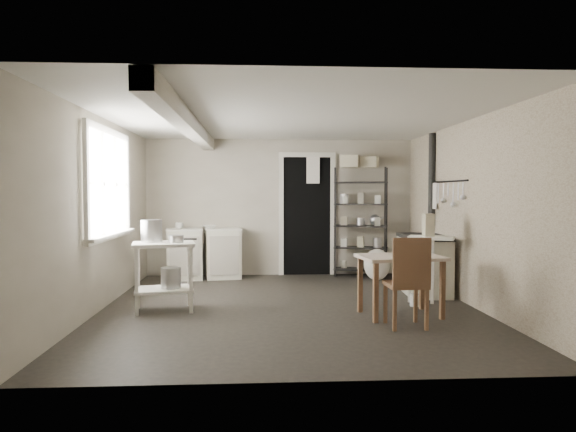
{
  "coord_description": "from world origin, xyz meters",
  "views": [
    {
      "loc": [
        -0.38,
        -6.2,
        1.39
      ],
      "look_at": [
        0.0,
        0.3,
        1.1
      ],
      "focal_mm": 32.0,
      "sensor_mm": 36.0,
      "label": 1
    }
  ],
  "objects": [
    {
      "name": "bucket",
      "position": [
        -1.41,
        -0.11,
        0.39
      ],
      "size": [
        0.24,
        0.24,
        0.26
      ],
      "primitive_type": "cylinder",
      "rotation": [
        0.0,
        0.0,
        -0.04
      ],
      "color": "#BABABC",
      "rests_on": "prep_table"
    },
    {
      "name": "ceiling",
      "position": [
        0.0,
        0.0,
        2.3
      ],
      "size": [
        5.0,
        5.0,
        0.0
      ],
      "primitive_type": "plane",
      "rotation": [
        3.14,
        0.0,
        0.0
      ],
      "color": "silver",
      "rests_on": "wall_back"
    },
    {
      "name": "table_cup",
      "position": [
        1.41,
        -0.63,
        0.8
      ],
      "size": [
        0.12,
        0.12,
        0.09
      ],
      "primitive_type": "imported",
      "rotation": [
        0.0,
        0.0,
        0.41
      ],
      "color": "white",
      "rests_on": "work_table"
    },
    {
      "name": "prep_table",
      "position": [
        -1.49,
        -0.11,
        0.4
      ],
      "size": [
        0.79,
        0.63,
        0.81
      ],
      "primitive_type": null,
      "rotation": [
        0.0,
        0.0,
        0.19
      ],
      "color": "white",
      "rests_on": "ground"
    },
    {
      "name": "window",
      "position": [
        -2.22,
        0.2,
        1.5
      ],
      "size": [
        0.12,
        1.76,
        1.28
      ],
      "primitive_type": null,
      "color": "white",
      "rests_on": "wall_left"
    },
    {
      "name": "stockpot",
      "position": [
        -1.65,
        -0.02,
        0.94
      ],
      "size": [
        0.25,
        0.25,
        0.27
      ],
      "primitive_type": "cylinder",
      "rotation": [
        0.0,
        0.0,
        -0.01
      ],
      "color": "#BABABC",
      "rests_on": "prep_table"
    },
    {
      "name": "wallpaper_panel",
      "position": [
        2.24,
        0.0,
        1.15
      ],
      "size": [
        0.01,
        5.0,
        2.3
      ],
      "primitive_type": null,
      "color": "#C2B59D",
      "rests_on": "wall_right"
    },
    {
      "name": "ceiling_beam",
      "position": [
        -1.2,
        0.0,
        2.2
      ],
      "size": [
        0.18,
        5.0,
        0.18
      ],
      "primitive_type": null,
      "color": "white",
      "rests_on": "ceiling"
    },
    {
      "name": "counter_cup",
      "position": [
        -1.65,
        2.1,
        0.97
      ],
      "size": [
        0.14,
        0.14,
        0.1
      ],
      "primitive_type": "imported",
      "rotation": [
        0.0,
        0.0,
        0.06
      ],
      "color": "white",
      "rests_on": "base_cabinets"
    },
    {
      "name": "side_ledge",
      "position": [
        1.79,
        0.08,
        0.43
      ],
      "size": [
        0.63,
        0.5,
        0.85
      ],
      "primitive_type": null,
      "rotation": [
        0.0,
        0.0,
        -0.43
      ],
      "color": "white",
      "rests_on": "ground"
    },
    {
      "name": "wall_back",
      "position": [
        0.0,
        2.5,
        1.15
      ],
      "size": [
        4.5,
        0.02,
        2.3
      ],
      "primitive_type": "cube",
      "color": "#B7AE9C",
      "rests_on": "ground"
    },
    {
      "name": "floor_crock",
      "position": [
        1.54,
        -0.04,
        0.08
      ],
      "size": [
        0.14,
        0.14,
        0.15
      ],
      "primitive_type": "cylinder",
      "rotation": [
        0.0,
        0.0,
        0.19
      ],
      "color": "white",
      "rests_on": "ground"
    },
    {
      "name": "mixing_bowl",
      "position": [
        -1.17,
        2.14,
        0.96
      ],
      "size": [
        0.39,
        0.39,
        0.07
      ],
      "primitive_type": "imported",
      "rotation": [
        0.0,
        0.0,
        0.44
      ],
      "color": "white",
      "rests_on": "base_cabinets"
    },
    {
      "name": "wall_left",
      "position": [
        -2.25,
        0.0,
        1.15
      ],
      "size": [
        0.02,
        5.0,
        2.3
      ],
      "primitive_type": "cube",
      "color": "#B7AE9C",
      "rests_on": "ground"
    },
    {
      "name": "flour_sack",
      "position": [
        1.51,
        1.84,
        0.24
      ],
      "size": [
        0.44,
        0.38,
        0.5
      ],
      "primitive_type": "ellipsoid",
      "rotation": [
        0.0,
        0.0,
        -0.06
      ],
      "color": "white",
      "rests_on": "ground"
    },
    {
      "name": "shelf_rack",
      "position": [
        1.33,
        2.26,
        0.95
      ],
      "size": [
        0.92,
        0.59,
        1.82
      ],
      "primitive_type": null,
      "rotation": [
        0.0,
        0.0,
        -0.33
      ],
      "color": "black",
      "rests_on": "ground"
    },
    {
      "name": "wall_front",
      "position": [
        0.0,
        -2.5,
        1.15
      ],
      "size": [
        4.5,
        0.02,
        2.3
      ],
      "primitive_type": "cube",
      "color": "#B7AE9C",
      "rests_on": "ground"
    },
    {
      "name": "storage_box_a",
      "position": [
        1.14,
        2.23,
        2.01
      ],
      "size": [
        0.35,
        0.33,
        0.2
      ],
      "primitive_type": "cube",
      "rotation": [
        0.0,
        0.0,
        -0.29
      ],
      "color": "beige",
      "rests_on": "shelf_rack"
    },
    {
      "name": "saucepan",
      "position": [
        -1.34,
        -0.13,
        0.85
      ],
      "size": [
        0.22,
        0.22,
        0.1
      ],
      "primitive_type": "cylinder",
      "rotation": [
        0.0,
        0.0,
        -0.3
      ],
      "color": "#BABABC",
      "rests_on": "prep_table"
    },
    {
      "name": "stovepipe",
      "position": [
        2.2,
        1.28,
        1.59
      ],
      "size": [
        0.14,
        0.14,
        1.46
      ],
      "primitive_type": null,
      "rotation": [
        0.0,
        0.0,
        0.31
      ],
      "color": "black",
      "rests_on": "stove"
    },
    {
      "name": "stove",
      "position": [
        1.92,
        0.77,
        0.44
      ],
      "size": [
        0.63,
        1.05,
        0.8
      ],
      "primitive_type": null,
      "rotation": [
        0.0,
        0.0,
        -0.06
      ],
      "color": "silver",
      "rests_on": "ground"
    },
    {
      "name": "floor",
      "position": [
        0.0,
        0.0,
        0.0
      ],
      "size": [
        5.0,
        5.0,
        0.0
      ],
      "primitive_type": "plane",
      "color": "black",
      "rests_on": "ground"
    },
    {
      "name": "oats_box",
      "position": [
        1.74,
        0.07,
        1.01
      ],
      "size": [
        0.13,
        0.2,
        0.28
      ],
      "primitive_type": "cube",
      "rotation": [
        0.0,
        0.0,
        -0.1
      ],
      "color": "beige",
      "rests_on": "side_ledge"
    },
    {
      "name": "work_table",
      "position": [
        1.23,
        -0.52,
        0.38
      ],
      "size": [
        0.98,
        0.74,
        0.68
      ],
      "primitive_type": null,
      "rotation": [
        0.0,
        0.0,
        0.13
      ],
      "color": "beige",
      "rests_on": "ground"
    },
    {
      "name": "base_cabinets",
      "position": [
        -1.26,
        2.18,
        0.46
      ],
      "size": [
        1.31,
        0.71,
        0.82
      ],
      "primitive_type": null,
      "rotation": [
        0.0,
        0.0,
        0.15
      ],
      "color": "silver",
      "rests_on": "ground"
    },
    {
      "name": "storage_box_b",
      "position": [
        1.47,
        2.28,
        1.99
      ],
      "size": [
        0.35,
        0.34,
        0.18
      ],
      "primitive_type": "cube",
      "rotation": [
        0.0,
        0.0,
        -0.36
      ],
      "color": "beige",
      "rests_on": "shelf_rack"
    },
    {
      "name": "wall_right",
      "position": [
        2.25,
        0.0,
        1.15
      ],
      "size": [
        0.02,
        5.0,
        2.3
      ],
      "primitive_type": "cube",
      "color": "#B7AE9C",
      "rests_on": "ground"
    },
    {
      "name": "chair",
      "position": [
        1.15,
        -0.99,
        0.48
      ],
      "size": [
        0.4,
        0.42,
        0.95
      ],
      "primitive_type": null,
      "rotation": [
        0.0,
        0.0,
        0.03
      ],
      "color": "brown",
      "rests_on": "ground"
    },
    {
      "name": "utensil_rail",
      "position": [
        2.19,
        0.6,
        1.55
      ],
      "size": [
        0.06,
        1.2,
        0.44
      ],
      "primitive_type": null,
      "color": "#BABABC",
      "rests_on": "wall_right"
    },
    {
      "name": "doorway",
      "position": [
        0.45,
        2.47,
        1.0
      ],
      "size": [
        0.96,
        0.1,
        2.08
      ],
      "primitive_type": null,
      "color": "white",
      "rests_on": "ground"
    },
    {
      "name": "shelf_jar",
      "position": [
        1.06,
        2.22,
        1.36
      ],
      "size": [
        0.08,
        0.08,
        0.17
      ],
      "primitive_type": "imported",
      "rotation": [
        0.0,
        0.0,
        0.05
      ],
      "color": "white",
      "rests_on": "shelf_rack"
    }
  ]
}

